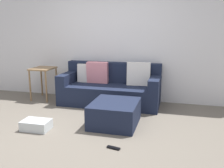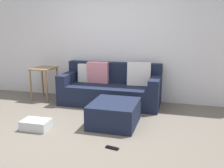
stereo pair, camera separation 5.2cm
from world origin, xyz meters
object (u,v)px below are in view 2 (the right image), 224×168
(ottoman, at_px, (114,113))
(couch_sectional, at_px, (111,88))
(side_table, at_px, (44,73))
(storage_bin, at_px, (36,125))
(remote_near_ottoman, at_px, (112,148))

(ottoman, bearing_deg, couch_sectional, 108.61)
(ottoman, distance_m, side_table, 2.20)
(couch_sectional, bearing_deg, ottoman, -71.39)
(storage_bin, bearing_deg, couch_sectional, 65.16)
(couch_sectional, xyz_separation_m, ottoman, (0.37, -1.10, -0.14))
(ottoman, distance_m, storage_bin, 1.26)
(couch_sectional, distance_m, storage_bin, 1.82)
(couch_sectional, relative_size, ottoman, 2.44)
(ottoman, bearing_deg, remote_near_ottoman, -76.97)
(ottoman, xyz_separation_m, side_table, (-1.90, 1.06, 0.38))
(couch_sectional, height_order, side_table, couch_sectional)
(storage_bin, bearing_deg, ottoman, 25.32)
(storage_bin, relative_size, remote_near_ottoman, 2.35)
(couch_sectional, distance_m, side_table, 1.54)
(ottoman, relative_size, remote_near_ottoman, 4.58)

